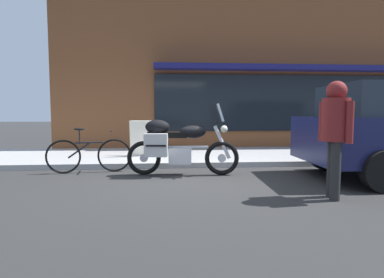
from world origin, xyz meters
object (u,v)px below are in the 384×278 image
Objects in this scene: parked_bicycle at (89,155)px; sandwich_board_sign at (141,138)px; touring_motorcycle at (176,144)px; pedestrian_walking at (335,126)px.

sandwich_board_sign reaches higher than parked_bicycle.
touring_motorcycle is 2.25m from sandwich_board_sign.
pedestrian_walking is at bearing -41.10° from touring_motorcycle.
touring_motorcycle reaches higher than sandwich_board_sign.
pedestrian_walking reaches higher than sandwich_board_sign.
parked_bicycle is (-1.79, 0.41, -0.24)m from touring_motorcycle.
sandwich_board_sign is (0.94, 1.67, 0.20)m from parked_bicycle.
pedestrian_walking is 5.04m from sandwich_board_sign.
touring_motorcycle is at bearing 138.90° from pedestrian_walking.
parked_bicycle is 4.66m from pedestrian_walking.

